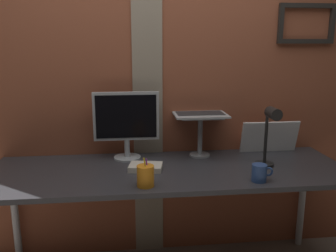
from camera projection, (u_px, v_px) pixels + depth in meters
brick_wall_back at (150, 75)px, 2.48m from camera, size 3.04×0.16×2.63m
desk at (170, 179)px, 2.22m from camera, size 2.22×0.72×0.77m
monitor at (126, 120)px, 2.34m from camera, size 0.43×0.18×0.45m
laptop_stand at (200, 129)px, 2.42m from camera, size 0.28×0.22×0.28m
laptop at (199, 105)px, 2.45m from camera, size 0.36×0.29×0.23m
whiteboard_panel at (269, 137)px, 2.52m from camera, size 0.41×0.07×0.23m
desk_lamp at (270, 130)px, 2.16m from camera, size 0.12×0.20×0.39m
pen_cup at (146, 176)px, 1.92m from camera, size 0.09×0.09×0.17m
coffee_mug at (260, 173)px, 1.99m from camera, size 0.12×0.08×0.10m
paper_clutter_stack at (146, 167)px, 2.18m from camera, size 0.22×0.17×0.03m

